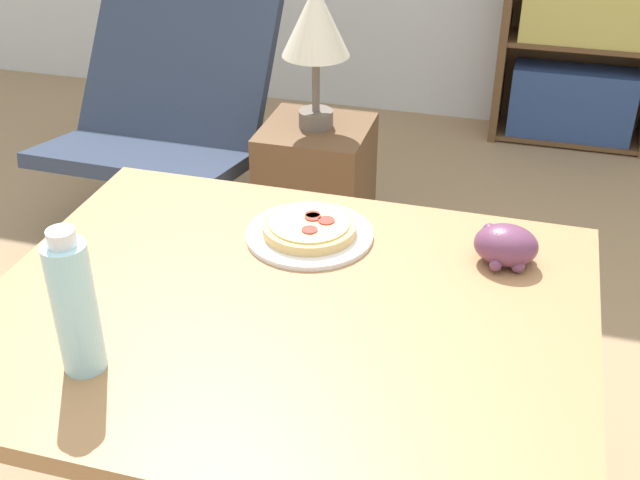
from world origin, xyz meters
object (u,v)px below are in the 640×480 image
at_px(side_table, 316,198).
at_px(bookshelf, 589,0).
at_px(pizza_on_plate, 310,230).
at_px(drink_bottle, 75,306).
at_px(table_lamp, 316,27).
at_px(grape_bunch, 506,246).
at_px(lounge_chair_near, 167,159).

bearing_deg(side_table, bookshelf, 58.17).
height_order(pizza_on_plate, side_table, pizza_on_plate).
relative_size(drink_bottle, bookshelf, 0.18).
bearing_deg(table_lamp, drink_bottle, -87.93).
distance_m(pizza_on_plate, drink_bottle, 0.52).
xyz_separation_m(bookshelf, table_lamp, (-0.83, -1.34, 0.20)).
height_order(bookshelf, side_table, bookshelf).
height_order(drink_bottle, bookshelf, bookshelf).
bearing_deg(drink_bottle, grape_bunch, 38.33).
relative_size(lounge_chair_near, bookshelf, 0.65).
relative_size(grape_bunch, drink_bottle, 0.48).
relative_size(pizza_on_plate, side_table, 0.47).
xyz_separation_m(pizza_on_plate, bookshelf, (0.56, 2.35, -0.11)).
height_order(grape_bunch, bookshelf, bookshelf).
height_order(pizza_on_plate, drink_bottle, drink_bottle).
bearing_deg(grape_bunch, side_table, 122.81).
bearing_deg(pizza_on_plate, grape_bunch, 1.16).
height_order(side_table, table_lamp, table_lamp).
xyz_separation_m(drink_bottle, table_lamp, (-0.05, 1.47, -0.01)).
relative_size(lounge_chair_near, side_table, 1.68).
bearing_deg(lounge_chair_near, side_table, -7.86).
xyz_separation_m(pizza_on_plate, drink_bottle, (-0.22, -0.46, 0.10)).
distance_m(lounge_chair_near, bookshelf, 1.92).
bearing_deg(pizza_on_plate, table_lamp, 105.27).
bearing_deg(pizza_on_plate, drink_bottle, -115.75).
height_order(lounge_chair_near, side_table, lounge_chair_near).
height_order(pizza_on_plate, lounge_chair_near, lounge_chair_near).
distance_m(pizza_on_plate, side_table, 1.16).
relative_size(bookshelf, table_lamp, 3.03).
relative_size(drink_bottle, lounge_chair_near, 0.28).
distance_m(grape_bunch, bookshelf, 2.36).
bearing_deg(lounge_chair_near, bookshelf, 42.63).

